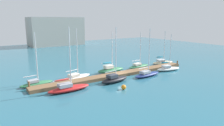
{
  "coord_description": "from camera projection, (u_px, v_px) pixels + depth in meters",
  "views": [
    {
      "loc": [
        -20.74,
        -28.79,
        9.84
      ],
      "look_at": [
        0.0,
        2.0,
        2.0
      ],
      "focal_mm": 32.93,
      "sensor_mm": 36.0,
      "label": 1
    }
  ],
  "objects": [
    {
      "name": "dock_piling_near_end",
      "position": [
        29.0,
        86.0,
        29.14
      ],
      "size": [
        0.28,
        0.28,
        1.26
      ],
      "primitive_type": "cylinder",
      "color": "brown",
      "rests_on": "ground_plane"
    },
    {
      "name": "harbor_building_distant",
      "position": [
        56.0,
        31.0,
        80.87
      ],
      "size": [
        20.14,
        10.56,
        10.8
      ],
      "primitive_type": "cube",
      "color": "#ADA89E",
      "rests_on": "ground_plane"
    },
    {
      "name": "sailboat_2",
      "position": [
        76.0,
        76.0,
        34.75
      ],
      "size": [
        5.89,
        2.98,
        8.48
      ],
      "rotation": [
        0.0,
        0.0,
        0.23
      ],
      "color": "white",
      "rests_on": "ground_plane"
    },
    {
      "name": "ground_plane",
      "position": [
        118.0,
        76.0,
        36.74
      ],
      "size": [
        120.0,
        120.0,
        0.0
      ],
      "primitive_type": "plane",
      "color": "#286075"
    },
    {
      "name": "sailboat_3",
      "position": [
        114.0,
        79.0,
        32.9
      ],
      "size": [
        5.38,
        2.34,
        8.74
      ],
      "rotation": [
        0.0,
        0.0,
        0.11
      ],
      "color": "black",
      "rests_on": "ground_plane"
    },
    {
      "name": "sailboat_0",
      "position": [
        36.0,
        83.0,
        31.09
      ],
      "size": [
        5.19,
        2.01,
        8.09
      ],
      "rotation": [
        0.0,
        0.0,
        0.11
      ],
      "color": "#2D7047",
      "rests_on": "ground_plane"
    },
    {
      "name": "sailboat_6",
      "position": [
        139.0,
        66.0,
        42.76
      ],
      "size": [
        5.44,
        1.81,
        7.32
      ],
      "rotation": [
        0.0,
        0.0,
        0.05
      ],
      "color": "#2D7047",
      "rests_on": "ground_plane"
    },
    {
      "name": "dock_piling_far_end",
      "position": [
        177.0,
        63.0,
        44.08
      ],
      "size": [
        0.28,
        0.28,
        1.26
      ],
      "primitive_type": "cylinder",
      "color": "brown",
      "rests_on": "ground_plane"
    },
    {
      "name": "sailboat_5",
      "position": [
        147.0,
        74.0,
        36.25
      ],
      "size": [
        5.99,
        2.05,
        8.43
      ],
      "rotation": [
        0.0,
        0.0,
        0.08
      ],
      "color": "navy",
      "rests_on": "ground_plane"
    },
    {
      "name": "dock_pier",
      "position": [
        118.0,
        74.0,
        36.68
      ],
      "size": [
        30.75,
        2.06,
        0.52
      ],
      "primitive_type": "cube",
      "color": "brown",
      "rests_on": "ground_plane"
    },
    {
      "name": "sailboat_1",
      "position": [
        69.0,
        87.0,
        28.73
      ],
      "size": [
        6.15,
        1.83,
        8.93
      ],
      "rotation": [
        0.0,
        0.0,
        0.01
      ],
      "color": "#B21E1E",
      "rests_on": "ground_plane"
    },
    {
      "name": "sailboat_7",
      "position": [
        168.0,
        68.0,
        40.44
      ],
      "size": [
        5.37,
        2.62,
        7.08
      ],
      "rotation": [
        0.0,
        0.0,
        -0.19
      ],
      "color": "white",
      "rests_on": "ground_plane"
    },
    {
      "name": "sailboat_4",
      "position": [
        111.0,
        69.0,
        39.02
      ],
      "size": [
        5.67,
        1.78,
        7.69
      ],
      "rotation": [
        0.0,
        0.0,
        0.0
      ],
      "color": "#2D7047",
      "rests_on": "ground_plane"
    },
    {
      "name": "sailboat_8",
      "position": [
        162.0,
        62.0,
        46.52
      ],
      "size": [
        5.6,
        2.65,
        7.37
      ],
      "rotation": [
        0.0,
        0.0,
        -0.17
      ],
      "color": "beige",
      "rests_on": "ground_plane"
    },
    {
      "name": "mooring_buoy_orange",
      "position": [
        124.0,
        87.0,
        29.49
      ],
      "size": [
        0.7,
        0.7,
        0.7
      ],
      "primitive_type": "sphere",
      "color": "orange",
      "rests_on": "ground_plane"
    }
  ]
}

